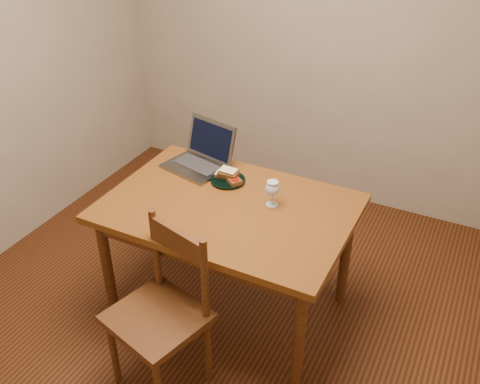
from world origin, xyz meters
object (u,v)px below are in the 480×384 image
at_px(milk_glass, 272,193).
at_px(laptop, 202,154).
at_px(chair, 160,307).
at_px(plate, 228,180).
at_px(table, 228,218).

height_order(milk_glass, laptop, laptop).
distance_m(chair, laptop, 1.01).
bearing_deg(chair, milk_glass, 84.52).
height_order(chair, plate, chair).
relative_size(chair, plate, 2.60).
xyz_separation_m(milk_glass, laptop, (-0.55, 0.22, -0.01)).
bearing_deg(chair, laptop, 122.90).
relative_size(chair, laptop, 1.27).
xyz_separation_m(table, chair, (-0.06, -0.59, -0.16)).
bearing_deg(chair, table, 99.78).
xyz_separation_m(plate, laptop, (-0.23, 0.11, 0.06)).
distance_m(milk_glass, laptop, 0.59).
bearing_deg(plate, milk_glass, -18.41).
xyz_separation_m(table, laptop, (-0.35, 0.32, 0.15)).
bearing_deg(milk_glass, table, -153.28).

